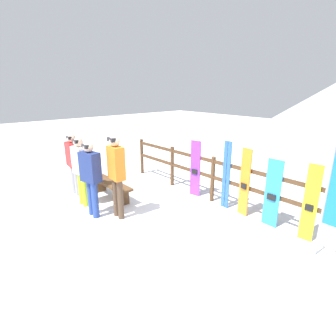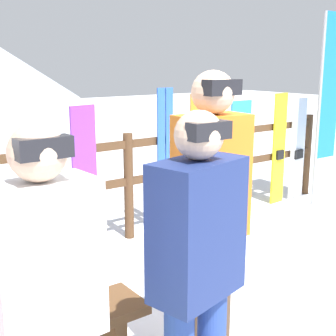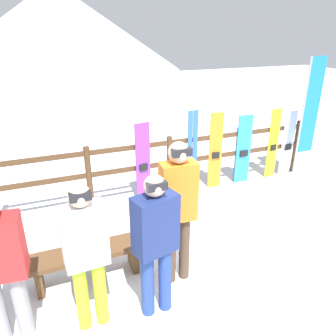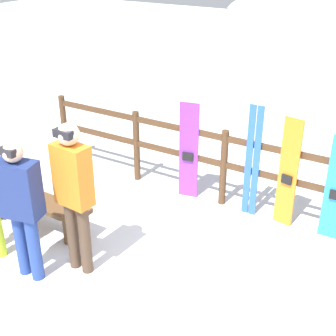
{
  "view_description": "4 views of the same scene",
  "coord_description": "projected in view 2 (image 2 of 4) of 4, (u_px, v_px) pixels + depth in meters",
  "views": [
    {
      "loc": [
        3.79,
        -2.76,
        2.68
      ],
      "look_at": [
        -0.46,
        0.95,
        0.95
      ],
      "focal_mm": 28.0,
      "sensor_mm": 36.0,
      "label": 1
    },
    {
      "loc": [
        -2.44,
        -2.07,
        1.84
      ],
      "look_at": [
        -0.15,
        1.07,
        0.95
      ],
      "focal_mm": 50.0,
      "sensor_mm": 36.0,
      "label": 2
    },
    {
      "loc": [
        -2.08,
        -3.16,
        2.88
      ],
      "look_at": [
        -0.46,
        0.9,
        1.02
      ],
      "focal_mm": 35.0,
      "sensor_mm": 36.0,
      "label": 3
    },
    {
      "loc": [
        2.31,
        -3.39,
        3.47
      ],
      "look_at": [
        -0.31,
        1.0,
        0.9
      ],
      "focal_mm": 50.0,
      "sensor_mm": 36.0,
      "label": 4
    }
  ],
  "objects": [
    {
      "name": "ground_plane",
      "position": [
        270.0,
        317.0,
        3.44
      ],
      "size": [
        40.0,
        40.0,
        0.0
      ],
      "primitive_type": "plane",
      "color": "white"
    },
    {
      "name": "fence",
      "position": [
        128.0,
        176.0,
        4.85
      ],
      "size": [
        5.94,
        0.1,
        1.12
      ],
      "color": "#4C331E",
      "rests_on": "ground"
    },
    {
      "name": "person_navy",
      "position": [
        197.0,
        263.0,
        2.11
      ],
      "size": [
        0.48,
        0.33,
        1.64
      ],
      "color": "navy",
      "rests_on": "ground"
    },
    {
      "name": "person_white",
      "position": [
        47.0,
        300.0,
        1.78
      ],
      "size": [
        0.43,
        0.25,
        1.63
      ],
      "color": "#B7D826",
      "rests_on": "ground"
    },
    {
      "name": "person_orange",
      "position": [
        211.0,
        203.0,
        2.62
      ],
      "size": [
        0.42,
        0.25,
        1.79
      ],
      "color": "#4C3828",
      "rests_on": "ground"
    },
    {
      "name": "snowboard_purple",
      "position": [
        85.0,
        181.0,
        4.5
      ],
      "size": [
        0.28,
        0.1,
        1.44
      ],
      "color": "purple",
      "rests_on": "ground"
    },
    {
      "name": "ski_pair_blue",
      "position": [
        165.0,
        162.0,
        5.03
      ],
      "size": [
        0.2,
        0.02,
        1.57
      ],
      "color": "blue",
      "rests_on": "ground"
    },
    {
      "name": "snowboard_orange",
      "position": [
        200.0,
        160.0,
        5.32
      ],
      "size": [
        0.26,
        0.09,
        1.49
      ],
      "color": "orange",
      "rests_on": "ground"
    },
    {
      "name": "snowboard_blue",
      "position": [
        240.0,
        158.0,
        5.69
      ],
      "size": [
        0.32,
        0.06,
        1.38
      ],
      "color": "#288CE0",
      "rests_on": "ground"
    },
    {
      "name": "snowboard_yellow",
      "position": [
        279.0,
        149.0,
        6.09
      ],
      "size": [
        0.25,
        0.07,
        1.45
      ],
      "color": "yellow",
      "rests_on": "ground"
    },
    {
      "name": "snowboard_white",
      "position": [
        298.0,
        149.0,
        6.31
      ],
      "size": [
        0.32,
        0.08,
        1.37
      ],
      "color": "white",
      "rests_on": "ground"
    },
    {
      "name": "rental_flag",
      "position": [
        326.0,
        95.0,
        5.92
      ],
      "size": [
        0.4,
        0.04,
        2.44
      ],
      "color": "#99999E",
      "rests_on": "ground"
    }
  ]
}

